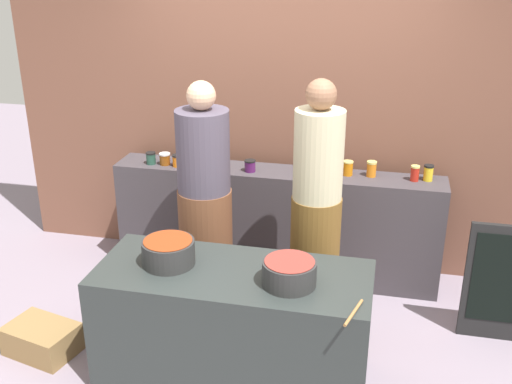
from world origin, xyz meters
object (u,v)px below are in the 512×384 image
object	(u,v)px
preserve_jar_0	(151,158)
preserve_jar_6	(303,168)
preserve_jar_8	(348,168)
cook_with_tongs	(205,212)
cook_in_cap	(316,220)
preserve_jar_1	(165,159)
wooden_spoon	(354,313)
preserve_jar_11	(428,173)
cooking_pot_center	(289,273)
preserve_jar_2	(178,160)
preserve_jar_5	(250,166)
preserve_jar_9	(371,169)
preserve_jar_10	(415,173)
preserve_jar_4	(206,158)
bread_crate	(42,339)
preserve_jar_3	(192,157)
cooking_pot_left	(168,252)
chalkboard_sign	(508,284)
preserve_jar_7	(328,167)

from	to	relation	value
preserve_jar_0	preserve_jar_6	distance (m)	1.28
preserve_jar_0	preserve_jar_8	size ratio (longest dim) A/B	0.86
cook_with_tongs	cook_in_cap	distance (m)	0.83
preserve_jar_1	wooden_spoon	bearing A→B (deg)	-44.26
preserve_jar_11	cooking_pot_center	xyz separation A→B (m)	(-0.83, -1.52, -0.14)
wooden_spoon	preserve_jar_2	bearing A→B (deg)	133.90
preserve_jar_0	preserve_jar_11	world-z (taller)	preserve_jar_11
preserve_jar_5	preserve_jar_1	bearing A→B (deg)	179.65
preserve_jar_1	preserve_jar_6	bearing A→B (deg)	0.19
preserve_jar_0	preserve_jar_9	size ratio (longest dim) A/B	0.81
preserve_jar_0	wooden_spoon	xyz separation A→B (m)	(1.81, -1.64, -0.20)
preserve_jar_10	preserve_jar_1	bearing A→B (deg)	-177.97
preserve_jar_9	preserve_jar_4	bearing A→B (deg)	-179.72
preserve_jar_1	bread_crate	world-z (taller)	preserve_jar_1
preserve_jar_9	preserve_jar_3	bearing A→B (deg)	-177.60
preserve_jar_9	preserve_jar_6	bearing A→B (deg)	-170.16
preserve_jar_2	preserve_jar_0	bearing A→B (deg)	178.50
preserve_jar_0	cook_in_cap	distance (m)	1.60
preserve_jar_0	preserve_jar_4	bearing A→B (deg)	12.21
preserve_jar_6	cooking_pot_left	size ratio (longest dim) A/B	0.37
cook_in_cap	chalkboard_sign	xyz separation A→B (m)	(1.34, 0.10, -0.39)
preserve_jar_4	preserve_jar_5	size ratio (longest dim) A/B	1.10
preserve_jar_4	cook_in_cap	distance (m)	1.25
preserve_jar_11	cooking_pot_center	distance (m)	1.73
preserve_jar_3	preserve_jar_7	world-z (taller)	preserve_jar_3
preserve_jar_7	cooking_pot_left	bearing A→B (deg)	-120.60
preserve_jar_1	preserve_jar_7	world-z (taller)	preserve_jar_7
preserve_jar_4	preserve_jar_10	world-z (taller)	preserve_jar_10
preserve_jar_0	preserve_jar_5	world-z (taller)	preserve_jar_0
wooden_spoon	cook_in_cap	xyz separation A→B (m)	(-0.34, 1.02, 0.05)
chalkboard_sign	preserve_jar_8	bearing A→B (deg)	152.76
bread_crate	preserve_jar_6	bearing A→B (deg)	41.35
preserve_jar_1	cooking_pot_center	world-z (taller)	preserve_jar_1
preserve_jar_5	preserve_jar_4	bearing A→B (deg)	166.88
preserve_jar_3	preserve_jar_7	bearing A→B (deg)	1.91
preserve_jar_0	cook_with_tongs	bearing A→B (deg)	-41.29
preserve_jar_9	chalkboard_sign	world-z (taller)	preserve_jar_9
preserve_jar_6	preserve_jar_2	bearing A→B (deg)	-178.97
preserve_jar_3	preserve_jar_7	xyz separation A→B (m)	(1.13, 0.04, -0.02)
cooking_pot_center	cook_in_cap	size ratio (longest dim) A/B	0.17
preserve_jar_6	preserve_jar_11	distance (m)	0.97
cook_in_cap	cooking_pot_center	bearing A→B (deg)	-93.81
preserve_jar_2	chalkboard_sign	distance (m)	2.68
cook_with_tongs	preserve_jar_5	bearing A→B (deg)	69.79
preserve_jar_1	cooking_pot_center	distance (m)	1.92
cooking_pot_left	cook_with_tongs	world-z (taller)	cook_with_tongs
preserve_jar_9	bread_crate	xyz separation A→B (m)	(-2.12, -1.49, -0.90)
preserve_jar_8	wooden_spoon	size ratio (longest dim) A/B	0.43
preserve_jar_4	cook_with_tongs	world-z (taller)	cook_with_tongs
preserve_jar_1	preserve_jar_10	distance (m)	2.02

